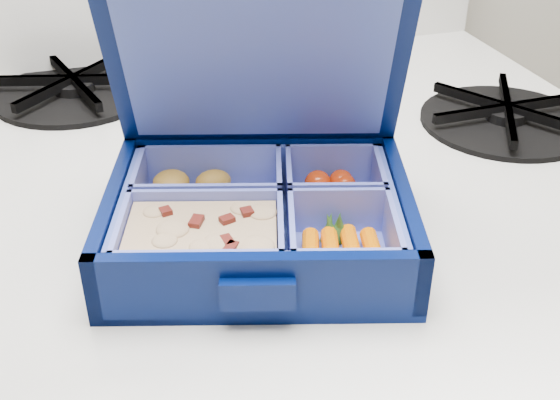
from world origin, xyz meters
name	(u,v)px	position (x,y,z in m)	size (l,w,h in m)	color
bento_box	(259,219)	(0.09, 1.53, 1.00)	(0.21, 0.17, 0.05)	#000B3A
burner_grate	(507,112)	(0.38, 1.66, 0.98)	(0.16, 0.16, 0.02)	black
burner_grate_rear	(74,87)	(-0.02, 1.85, 0.98)	(0.17, 0.17, 0.02)	black
fork	(336,158)	(0.19, 1.63, 0.97)	(0.03, 0.20, 0.01)	silver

